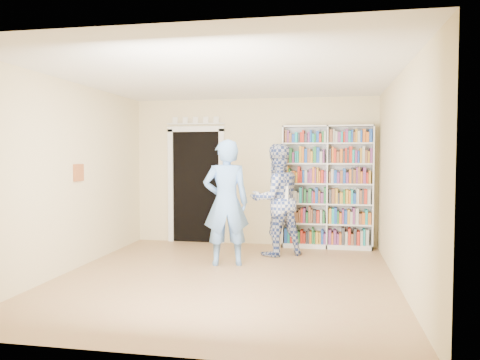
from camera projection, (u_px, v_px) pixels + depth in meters
The scene contains 11 objects.
floor at pixel (225, 278), 6.30m from camera, with size 5.00×5.00×0.00m, color #A67350.
ceiling at pixel (224, 76), 6.16m from camera, with size 5.00×5.00×0.00m, color white.
wall_back at pixel (253, 172), 8.69m from camera, with size 4.50×4.50×0.00m, color beige.
wall_left at pixel (70, 177), 6.64m from camera, with size 5.00×5.00×0.00m, color beige.
wall_right at pixel (401, 180), 5.82m from camera, with size 5.00×5.00×0.00m, color beige.
bookshelf at pixel (327, 186), 8.30m from camera, with size 1.59×0.30×2.18m.
doorway at pixel (196, 180), 8.88m from camera, with size 1.10×0.08×2.43m.
wall_art at pixel (79, 173), 6.83m from camera, with size 0.03×0.25×0.25m, color brown.
man_blue at pixel (226, 203), 7.02m from camera, with size 0.69×0.45×1.89m, color #689BE7.
man_plaid at pixel (276, 200), 7.71m from camera, with size 0.89×0.70×1.84m, color navy.
paper_sheet at pixel (282, 195), 7.49m from camera, with size 0.21×0.01×0.30m, color white.
Camera 1 is at (1.34, -6.08, 1.65)m, focal length 35.00 mm.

